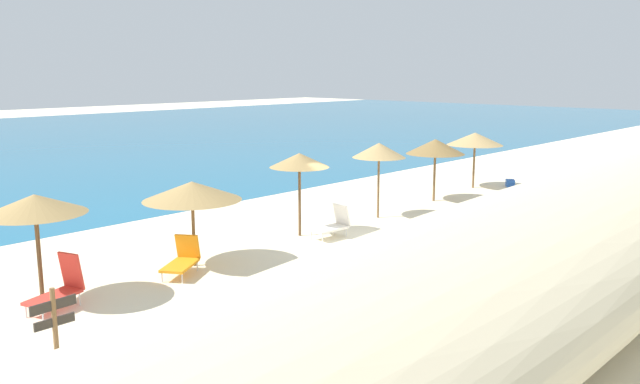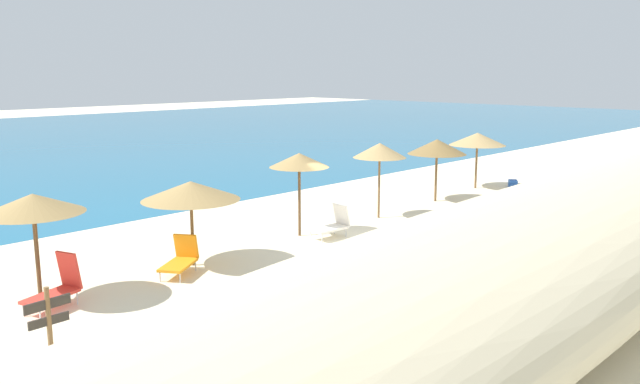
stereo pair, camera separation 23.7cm
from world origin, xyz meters
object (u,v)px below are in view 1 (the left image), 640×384
at_px(beach_umbrella_3, 379,150).
at_px(wooden_signpost, 55,326).
at_px(lounge_chair_1, 333,224).
at_px(beach_umbrella_5, 475,139).
at_px(beach_umbrella_4, 435,147).
at_px(beach_umbrella_1, 192,191).
at_px(beach_ball, 443,232).
at_px(lounge_chair_0, 60,287).
at_px(cooler_box, 510,183).
at_px(beach_umbrella_2, 299,161).
at_px(lounge_chair_2, 182,259).
at_px(beach_umbrella_0, 35,205).

relative_size(beach_umbrella_3, wooden_signpost, 1.64).
bearing_deg(lounge_chair_1, beach_umbrella_5, -79.04).
height_order(beach_umbrella_4, lounge_chair_1, beach_umbrella_4).
xyz_separation_m(beach_umbrella_1, beach_ball, (7.55, -3.28, -1.97)).
bearing_deg(lounge_chair_0, beach_umbrella_5, -105.57).
relative_size(lounge_chair_1, beach_ball, 4.87).
bearing_deg(beach_umbrella_5, cooler_box, -38.57).
bearing_deg(beach_ball, beach_umbrella_2, 132.45).
relative_size(lounge_chair_0, cooler_box, 2.77).
relative_size(beach_umbrella_3, cooler_box, 5.34).
bearing_deg(beach_umbrella_5, beach_umbrella_4, -174.73).
xyz_separation_m(beach_umbrella_3, lounge_chair_1, (-3.30, -0.72, -2.05)).
relative_size(beach_umbrella_1, lounge_chair_2, 1.84).
bearing_deg(beach_ball, beach_umbrella_0, 163.48).
distance_m(beach_umbrella_3, lounge_chair_2, 9.16).
distance_m(beach_umbrella_2, lounge_chair_0, 8.68).
relative_size(beach_umbrella_1, beach_ball, 9.61).
distance_m(beach_umbrella_1, beach_umbrella_3, 8.23).
height_order(beach_umbrella_1, wooden_signpost, beach_umbrella_1).
bearing_deg(beach_umbrella_4, beach_umbrella_2, 179.83).
distance_m(beach_umbrella_1, lounge_chair_0, 4.39).
bearing_deg(beach_umbrella_4, beach_ball, -143.88).
relative_size(lounge_chair_2, cooler_box, 2.82).
bearing_deg(beach_umbrella_0, beach_umbrella_2, 0.00).
bearing_deg(lounge_chair_1, beach_umbrella_2, 33.96).
height_order(beach_umbrella_1, beach_umbrella_5, beach_umbrella_5).
relative_size(wooden_signpost, beach_ball, 6.03).
bearing_deg(beach_umbrella_2, beach_umbrella_1, -177.38).
distance_m(beach_umbrella_2, beach_umbrella_4, 7.93).
xyz_separation_m(beach_umbrella_0, beach_umbrella_5, (20.32, 0.33, -0.08)).
relative_size(beach_umbrella_3, beach_ball, 9.88).
xyz_separation_m(beach_umbrella_1, beach_umbrella_3, (8.22, -0.05, 0.38)).
xyz_separation_m(beach_umbrella_5, beach_ball, (-8.58, -3.81, -2.13)).
distance_m(beach_umbrella_5, wooden_signpost, 22.31).
distance_m(beach_umbrella_5, beach_ball, 9.63).
distance_m(beach_umbrella_1, wooden_signpost, 6.96).
relative_size(beach_umbrella_2, lounge_chair_2, 1.87).
bearing_deg(lounge_chair_0, beach_umbrella_1, -101.94).
xyz_separation_m(beach_umbrella_5, lounge_chair_1, (-11.21, -1.31, -1.82)).
distance_m(beach_umbrella_5, lounge_chair_0, 20.29).
xyz_separation_m(lounge_chair_1, lounge_chair_2, (-5.61, 0.36, -0.03)).
distance_m(beach_umbrella_0, beach_ball, 12.44).
xyz_separation_m(beach_umbrella_0, cooler_box, (21.74, -0.80, -2.18)).
distance_m(beach_umbrella_0, lounge_chair_0, 1.96).
relative_size(lounge_chair_2, wooden_signpost, 0.86).
height_order(beach_umbrella_5, lounge_chair_1, beach_umbrella_5).
height_order(beach_umbrella_0, beach_umbrella_3, beach_umbrella_3).
height_order(lounge_chair_2, beach_ball, lounge_chair_2).
relative_size(beach_umbrella_5, wooden_signpost, 1.51).
height_order(beach_umbrella_0, beach_umbrella_5, beach_umbrella_0).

